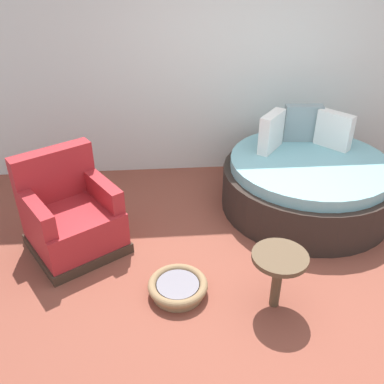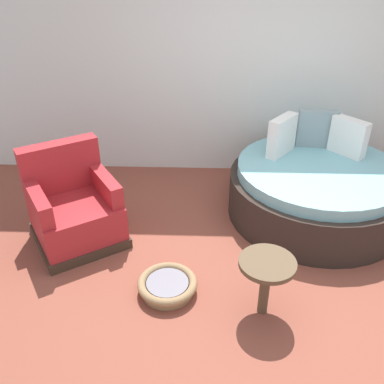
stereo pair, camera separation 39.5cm
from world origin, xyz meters
name	(u,v)px [view 1 (the left image)]	position (x,y,z in m)	size (l,w,h in m)	color
ground_plane	(267,273)	(0.00, 0.00, -0.01)	(8.00, 8.00, 0.02)	brown
back_wall	(236,51)	(0.00, 2.15, 1.48)	(8.00, 0.12, 2.95)	silver
round_daybed	(306,182)	(0.67, 1.07, 0.30)	(1.84, 1.84, 1.01)	#2D231E
red_armchair	(71,217)	(-1.80, 0.54, 0.33)	(1.10, 1.10, 0.94)	#38281E
pet_basket	(178,287)	(-0.82, -0.21, 0.07)	(0.51, 0.51, 0.13)	#8E704C
side_table	(279,265)	(-0.04, -0.39, 0.43)	(0.44, 0.44, 0.52)	brown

